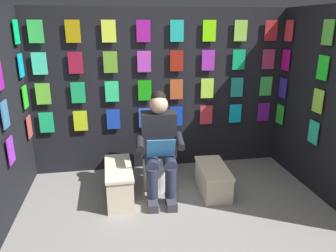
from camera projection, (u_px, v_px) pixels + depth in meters
The scene contains 6 objects.
display_wall_back at pixel (160, 91), 4.23m from camera, with size 3.42×0.14×2.09m.
display_wall_left at pixel (324, 103), 3.57m from camera, with size 0.14×1.90×2.09m.
toilet at pixel (158, 159), 3.91m from camera, with size 0.42×0.57×0.77m.
person_reading at pixel (160, 145), 3.61m from camera, with size 0.55×0.70×1.19m.
comic_longbox_near at pixel (119, 182), 3.61m from camera, with size 0.31×0.73×0.39m.
comic_longbox_far at pixel (213, 179), 3.76m from camera, with size 0.35×0.69×0.32m.
Camera 1 is at (0.60, 2.18, 1.90)m, focal length 34.34 mm.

